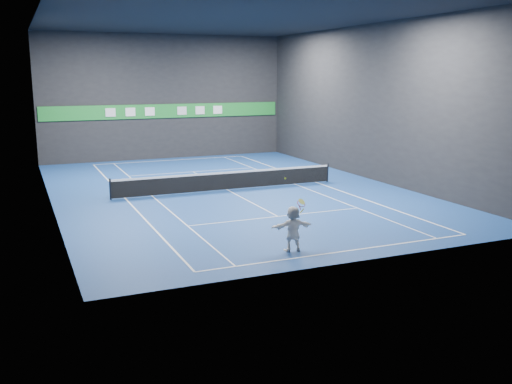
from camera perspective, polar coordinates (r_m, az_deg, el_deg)
name	(u,v)px	position (r m, az deg, el deg)	size (l,w,h in m)	color
ground	(227,190)	(30.84, -2.87, 0.21)	(26.00, 26.00, 0.00)	navy
ceiling	(226,17)	(30.37, -3.05, 17.09)	(26.00, 26.00, 0.00)	black
wall_back	(165,97)	(42.70, -9.07, 9.34)	(18.00, 0.10, 9.00)	black
wall_front	(367,126)	(18.64, 11.05, 6.48)	(18.00, 0.10, 9.00)	black
wall_left	(45,110)	(28.46, -20.39, 7.69)	(0.10, 26.00, 9.00)	black
wall_right	(371,103)	(34.42, 11.42, 8.74)	(0.10, 26.00, 9.00)	black
baseline_near	(344,251)	(20.43, 8.82, -5.88)	(10.98, 0.08, 0.01)	white
baseline_far	(171,160)	(42.04, -8.50, 3.17)	(10.98, 0.08, 0.01)	white
sideline_doubles_left	(125,198)	(29.44, -12.95, -0.62)	(0.08, 23.78, 0.01)	white
sideline_doubles_right	(317,183)	(33.10, 6.08, 0.95)	(0.08, 23.78, 0.01)	white
sideline_singles_left	(152,196)	(29.70, -10.33, -0.41)	(0.06, 23.78, 0.01)	white
sideline_singles_right	(295,184)	(32.46, 3.95, 0.78)	(0.06, 23.78, 0.01)	white
service_line_near	(278,216)	(25.07, 2.20, -2.46)	(8.23, 0.06, 0.01)	white
service_line_far	(193,172)	(36.81, -6.33, 2.03)	(8.23, 0.06, 0.01)	white
center_service_line	(227,190)	(30.84, -2.87, 0.21)	(0.06, 12.80, 0.01)	white
player	(293,229)	(20.07, 3.71, -3.68)	(1.51, 0.48, 1.62)	white
tennis_ball	(285,178)	(19.72, 2.95, 1.36)	(0.06, 0.06, 0.06)	#CFF328
tennis_net	(227,180)	(30.74, -2.88, 1.19)	(12.50, 0.10, 1.07)	black
sponsor_banner	(166,111)	(42.68, -9.00, 8.00)	(17.64, 0.11, 1.00)	#1D872F
tennis_racket	(301,204)	(20.06, 4.55, -1.25)	(0.43, 0.33, 0.57)	red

